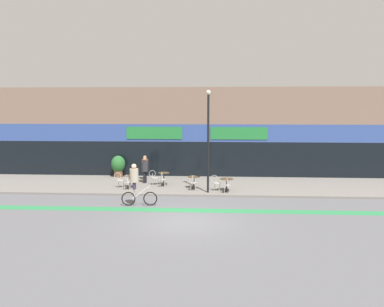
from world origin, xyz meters
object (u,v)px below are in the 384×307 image
object	(u,v)px
cafe_chair_1_near	(162,178)
bistro_table_1	(164,176)
bistro_table_0	(130,179)
pedestrian_near_end	(145,165)
cafe_chair_1_side	(154,176)
planter_pot	(118,165)
cafe_chair_3_near	(227,184)
bistro_table_2	(194,180)
bistro_table_3	(227,182)
cafe_chair_0_near	(127,181)
cafe_chair_2_near	(193,182)
cafe_chair_3_side	(216,182)
cyclist_0	(136,182)
cafe_chair_0_side	(119,179)
lamp_post	(208,135)
pedestrian_far_end	(145,168)

from	to	relation	value
cafe_chair_1_near	bistro_table_1	bearing A→B (deg)	4.63
bistro_table_0	pedestrian_near_end	bearing A→B (deg)	78.66
cafe_chair_1_side	planter_pot	size ratio (longest dim) A/B	0.61
bistro_table_0	cafe_chair_3_near	world-z (taller)	cafe_chair_3_near
bistro_table_2	bistro_table_3	bearing A→B (deg)	-16.64
cafe_chair_0_near	cafe_chair_2_near	xyz separation A→B (m)	(3.82, 0.04, 0.00)
bistro_table_0	bistro_table_2	world-z (taller)	bistro_table_0
cafe_chair_3_side	planter_pot	xyz separation A→B (m)	(-6.66, 3.87, 0.28)
cafe_chair_0_near	cyclist_0	distance (m)	3.26
pedestrian_near_end	cafe_chair_1_side	bearing A→B (deg)	-56.86
cafe_chair_0_side	bistro_table_2	bearing A→B (deg)	-2.54
planter_pot	cyclist_0	distance (m)	7.48
cafe_chair_1_side	lamp_post	xyz separation A→B (m)	(3.37, -1.91, 2.73)
cafe_chair_0_near	pedestrian_near_end	xyz separation A→B (m)	(0.49, 3.04, 0.44)
cafe_chair_0_near	cafe_chair_0_side	bearing A→B (deg)	48.46
cafe_chair_1_near	cafe_chair_3_near	bearing A→B (deg)	-105.27
cafe_chair_1_near	planter_pot	world-z (taller)	planter_pot
cafe_chair_0_side	bistro_table_1	bearing A→B (deg)	16.24
bistro_table_0	bistro_table_3	distance (m)	5.77
bistro_table_1	cyclist_0	world-z (taller)	cyclist_0
cafe_chair_3_near	cyclist_0	size ratio (longest dim) A/B	0.43
bistro_table_1	planter_pot	world-z (taller)	planter_pot
cafe_chair_3_near	pedestrian_near_end	world-z (taller)	pedestrian_near_end
pedestrian_far_end	cafe_chair_3_near	bearing A→B (deg)	-11.00
bistro_table_2	lamp_post	xyz separation A→B (m)	(0.85, -1.06, 2.75)
cafe_chair_0_near	cafe_chair_1_near	world-z (taller)	same
cafe_chair_1_near	pedestrian_near_end	distance (m)	2.62
cafe_chair_3_near	pedestrian_far_end	world-z (taller)	pedestrian_far_end
bistro_table_3	cafe_chair_0_side	distance (m)	6.39
bistro_table_0	pedestrian_near_end	world-z (taller)	pedestrian_near_end
bistro_table_1	pedestrian_near_end	xyz separation A→B (m)	(-1.45, 1.52, 0.41)
cafe_chair_2_near	cafe_chair_3_near	xyz separation A→B (m)	(1.92, -0.57, 0.00)
bistro_table_3	pedestrian_near_end	size ratio (longest dim) A/B	0.48
bistro_table_3	cafe_chair_3_near	size ratio (longest dim) A/B	0.85
pedestrian_near_end	pedestrian_far_end	distance (m)	1.02
cafe_chair_2_near	bistro_table_0	bearing A→B (deg)	89.12
cafe_chair_1_near	cyclist_0	distance (m)	4.02
bistro_table_0	cafe_chair_3_near	distance (m)	5.85
bistro_table_3	planter_pot	xyz separation A→B (m)	(-7.29, 3.88, 0.29)
cafe_chair_2_near	planter_pot	bearing A→B (deg)	61.59
bistro_table_0	cafe_chair_1_side	distance (m)	1.58
cafe_chair_2_near	pedestrian_near_end	world-z (taller)	pedestrian_near_end
cafe_chair_3_side	pedestrian_near_end	world-z (taller)	pedestrian_near_end
pedestrian_near_end	lamp_post	bearing A→B (deg)	-34.55
bistro_table_1	pedestrian_far_end	distance (m)	1.44
bistro_table_3	bistro_table_0	bearing A→B (deg)	174.69
cafe_chair_0_side	planter_pot	bearing A→B (deg)	102.26
cafe_chair_0_side	pedestrian_far_end	bearing A→B (deg)	44.63
bistro_table_3	pedestrian_near_end	distance (m)	6.04
cafe_chair_1_near	cyclist_0	bearing A→B (deg)	173.73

